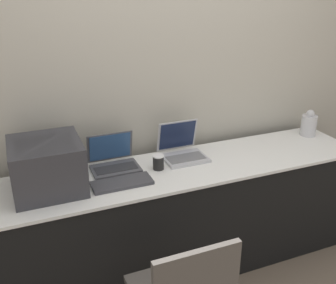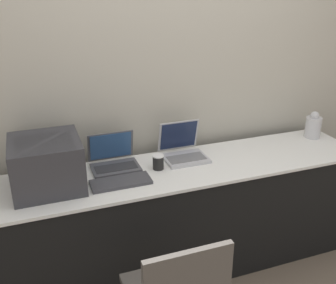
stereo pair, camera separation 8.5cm
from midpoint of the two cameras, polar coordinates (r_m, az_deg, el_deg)
name	(u,v)px [view 2 (the right image)]	position (r m, az deg, el deg)	size (l,w,h in m)	color
wall_back	(169,77)	(2.78, 1.06, 9.37)	(8.00, 0.05, 2.60)	#B7B2A3
table	(188,216)	(2.81, 3.83, -10.68)	(2.49, 0.57, 0.79)	black
printer	(46,162)	(2.38, -16.25, -2.84)	(0.40, 0.41, 0.30)	#333338
laptop_left	(114,160)	(2.60, -6.94, -2.57)	(0.31, 0.25, 0.22)	#4C4C51
laptop_right	(183,150)	(2.72, 3.09, -1.15)	(0.29, 0.28, 0.24)	#B7B7BC
external_keyboard	(121,182)	(2.40, -5.86, -5.81)	(0.36, 0.15, 0.02)	#3D3D42
coffee_cup	(158,162)	(2.55, -0.48, -2.93)	(0.07, 0.07, 0.10)	black
metal_pitcher	(313,126)	(3.25, 21.03, 2.17)	(0.12, 0.12, 0.21)	silver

